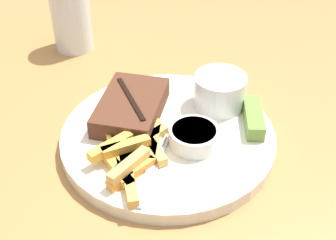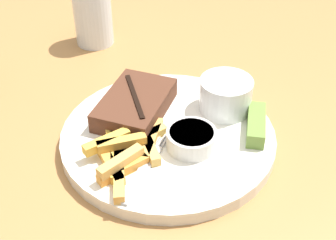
{
  "view_description": "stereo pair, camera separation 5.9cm",
  "coord_description": "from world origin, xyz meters",
  "px_view_note": "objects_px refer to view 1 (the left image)",
  "views": [
    {
      "loc": [
        -0.37,
        -0.27,
        1.16
      ],
      "look_at": [
        0.0,
        0.0,
        0.8
      ],
      "focal_mm": 50.0,
      "sensor_mm": 36.0,
      "label": 1
    },
    {
      "loc": [
        -0.33,
        -0.32,
        1.16
      ],
      "look_at": [
        0.0,
        0.0,
        0.8
      ],
      "focal_mm": 50.0,
      "sensor_mm": 36.0,
      "label": 2
    }
  ],
  "objects_px": {
    "steak_portion": "(133,106)",
    "dipping_sauce_cup": "(194,136)",
    "fork_utensil": "(152,169)",
    "dinner_plate": "(168,138)",
    "coleslaw_cup": "(220,89)",
    "drinking_glass": "(71,19)",
    "pickle_spear": "(253,118)"
  },
  "relations": [
    {
      "from": "dinner_plate",
      "to": "coleslaw_cup",
      "type": "bearing_deg",
      "value": -13.22
    },
    {
      "from": "dinner_plate",
      "to": "coleslaw_cup",
      "type": "distance_m",
      "value": 0.1
    },
    {
      "from": "steak_portion",
      "to": "fork_utensil",
      "type": "bearing_deg",
      "value": -129.25
    },
    {
      "from": "dipping_sauce_cup",
      "to": "pickle_spear",
      "type": "height_order",
      "value": "dipping_sauce_cup"
    },
    {
      "from": "fork_utensil",
      "to": "steak_portion",
      "type": "bearing_deg",
      "value": 29.19
    },
    {
      "from": "coleslaw_cup",
      "to": "drinking_glass",
      "type": "distance_m",
      "value": 0.3
    },
    {
      "from": "dinner_plate",
      "to": "coleslaw_cup",
      "type": "relative_size",
      "value": 3.89
    },
    {
      "from": "dinner_plate",
      "to": "pickle_spear",
      "type": "distance_m",
      "value": 0.11
    },
    {
      "from": "pickle_spear",
      "to": "drinking_glass",
      "type": "distance_m",
      "value": 0.36
    },
    {
      "from": "dipping_sauce_cup",
      "to": "steak_portion",
      "type": "bearing_deg",
      "value": 87.9
    },
    {
      "from": "steak_portion",
      "to": "dipping_sauce_cup",
      "type": "relative_size",
      "value": 2.28
    },
    {
      "from": "fork_utensil",
      "to": "pickle_spear",
      "type": "bearing_deg",
      "value": -41.41
    },
    {
      "from": "pickle_spear",
      "to": "drinking_glass",
      "type": "height_order",
      "value": "drinking_glass"
    },
    {
      "from": "dinner_plate",
      "to": "dipping_sauce_cup",
      "type": "distance_m",
      "value": 0.05
    },
    {
      "from": "dipping_sauce_cup",
      "to": "fork_utensil",
      "type": "distance_m",
      "value": 0.07
    },
    {
      "from": "dipping_sauce_cup",
      "to": "pickle_spear",
      "type": "distance_m",
      "value": 0.09
    },
    {
      "from": "pickle_spear",
      "to": "fork_utensil",
      "type": "relative_size",
      "value": 0.57
    },
    {
      "from": "coleslaw_cup",
      "to": "fork_utensil",
      "type": "xyz_separation_m",
      "value": [
        -0.16,
        -0.01,
        -0.02
      ]
    },
    {
      "from": "dipping_sauce_cup",
      "to": "fork_utensil",
      "type": "relative_size",
      "value": 0.48
    },
    {
      "from": "pickle_spear",
      "to": "dipping_sauce_cup",
      "type": "bearing_deg",
      "value": 153.27
    },
    {
      "from": "steak_portion",
      "to": "dipping_sauce_cup",
      "type": "bearing_deg",
      "value": -92.1
    },
    {
      "from": "dinner_plate",
      "to": "dipping_sauce_cup",
      "type": "height_order",
      "value": "dipping_sauce_cup"
    },
    {
      "from": "dinner_plate",
      "to": "fork_utensil",
      "type": "xyz_separation_m",
      "value": [
        -0.07,
        -0.03,
        0.01
      ]
    },
    {
      "from": "steak_portion",
      "to": "drinking_glass",
      "type": "xyz_separation_m",
      "value": [
        0.1,
        0.22,
        0.02
      ]
    },
    {
      "from": "dipping_sauce_cup",
      "to": "pickle_spear",
      "type": "bearing_deg",
      "value": -26.73
    },
    {
      "from": "coleslaw_cup",
      "to": "dinner_plate",
      "type": "bearing_deg",
      "value": 166.78
    },
    {
      "from": "dinner_plate",
      "to": "drinking_glass",
      "type": "bearing_deg",
      "value": 68.7
    },
    {
      "from": "dinner_plate",
      "to": "dipping_sauce_cup",
      "type": "bearing_deg",
      "value": -88.82
    },
    {
      "from": "coleslaw_cup",
      "to": "pickle_spear",
      "type": "xyz_separation_m",
      "value": [
        -0.01,
        -0.06,
        -0.02
      ]
    },
    {
      "from": "steak_portion",
      "to": "drinking_glass",
      "type": "distance_m",
      "value": 0.24
    },
    {
      "from": "coleslaw_cup",
      "to": "pickle_spear",
      "type": "relative_size",
      "value": 0.96
    },
    {
      "from": "pickle_spear",
      "to": "coleslaw_cup",
      "type": "bearing_deg",
      "value": 80.46
    }
  ]
}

